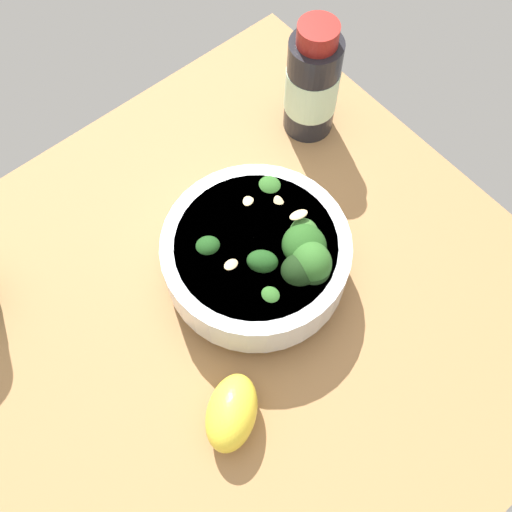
# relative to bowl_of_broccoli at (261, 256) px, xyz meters

# --- Properties ---
(ground_plane) EXTENTS (0.58, 0.58, 0.04)m
(ground_plane) POSITION_rel_bowl_of_broccoli_xyz_m (-0.04, -0.02, -0.06)
(ground_plane) COLOR #996D42
(bowl_of_broccoli) EXTENTS (0.18, 0.18, 0.09)m
(bowl_of_broccoli) POSITION_rel_bowl_of_broccoli_xyz_m (0.00, 0.00, 0.00)
(bowl_of_broccoli) COLOR white
(bowl_of_broccoli) RESTS_ON ground_plane
(lemon_wedge) EXTENTS (0.08, 0.08, 0.05)m
(lemon_wedge) POSITION_rel_bowl_of_broccoli_xyz_m (-0.11, -0.09, -0.02)
(lemon_wedge) COLOR yellow
(lemon_wedge) RESTS_ON ground_plane
(bottle_tall) EXTENTS (0.06, 0.06, 0.14)m
(bottle_tall) POSITION_rel_bowl_of_broccoli_xyz_m (0.17, 0.11, 0.02)
(bottle_tall) COLOR black
(bottle_tall) RESTS_ON ground_plane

